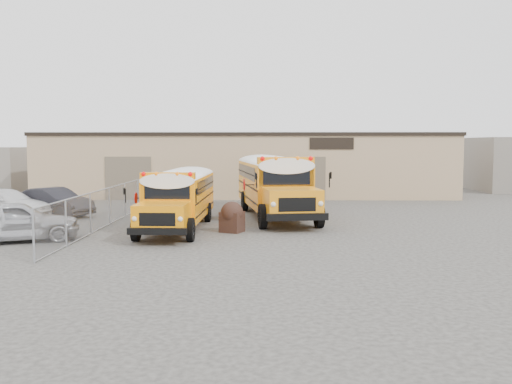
{
  "coord_description": "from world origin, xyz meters",
  "views": [
    {
      "loc": [
        1.53,
        -24.1,
        3.88
      ],
      "look_at": [
        1.05,
        2.8,
        1.6
      ],
      "focal_mm": 40.0,
      "sensor_mm": 36.0,
      "label": 1
    }
  ],
  "objects_px": {
    "school_bus_left": "(196,185)",
    "car_silver": "(16,221)",
    "school_bus_right": "(257,174)",
    "tarp_bundle": "(232,216)",
    "car_dark": "(54,202)",
    "car_white": "(6,204)"
  },
  "relations": [
    {
      "from": "school_bus_right",
      "to": "car_dark",
      "type": "distance_m",
      "value": 12.93
    },
    {
      "from": "car_dark",
      "to": "tarp_bundle",
      "type": "bearing_deg",
      "value": -89.6
    },
    {
      "from": "school_bus_left",
      "to": "school_bus_right",
      "type": "height_order",
      "value": "school_bus_right"
    },
    {
      "from": "car_dark",
      "to": "car_silver",
      "type": "bearing_deg",
      "value": -140.65
    },
    {
      "from": "school_bus_left",
      "to": "car_silver",
      "type": "bearing_deg",
      "value": -121.74
    },
    {
      "from": "car_silver",
      "to": "car_white",
      "type": "distance_m",
      "value": 8.0
    },
    {
      "from": "school_bus_left",
      "to": "car_dark",
      "type": "bearing_deg",
      "value": -167.33
    },
    {
      "from": "tarp_bundle",
      "to": "car_dark",
      "type": "xyz_separation_m",
      "value": [
        -9.88,
        5.41,
        0.07
      ]
    },
    {
      "from": "school_bus_left",
      "to": "car_dark",
      "type": "relative_size",
      "value": 2.02
    },
    {
      "from": "car_dark",
      "to": "school_bus_left",
      "type": "bearing_deg",
      "value": -48.24
    },
    {
      "from": "school_bus_right",
      "to": "tarp_bundle",
      "type": "distance_m",
      "value": 12.59
    },
    {
      "from": "tarp_bundle",
      "to": "car_silver",
      "type": "relative_size",
      "value": 0.28
    },
    {
      "from": "car_silver",
      "to": "car_dark",
      "type": "xyz_separation_m",
      "value": [
        -1.45,
        8.01,
        -0.06
      ]
    },
    {
      "from": "car_white",
      "to": "tarp_bundle",
      "type": "bearing_deg",
      "value": -94.11
    },
    {
      "from": "school_bus_right",
      "to": "car_dark",
      "type": "xyz_separation_m",
      "value": [
        -10.75,
        -7.1,
        -1.14
      ]
    },
    {
      "from": "school_bus_right",
      "to": "tarp_bundle",
      "type": "height_order",
      "value": "school_bus_right"
    },
    {
      "from": "school_bus_right",
      "to": "car_dark",
      "type": "bearing_deg",
      "value": -146.57
    },
    {
      "from": "school_bus_left",
      "to": "tarp_bundle",
      "type": "distance_m",
      "value": 7.54
    },
    {
      "from": "car_white",
      "to": "car_dark",
      "type": "bearing_deg",
      "value": -51.57
    },
    {
      "from": "school_bus_left",
      "to": "car_white",
      "type": "bearing_deg",
      "value": -165.08
    },
    {
      "from": "school_bus_left",
      "to": "car_white",
      "type": "distance_m",
      "value": 10.02
    },
    {
      "from": "school_bus_right",
      "to": "car_silver",
      "type": "xyz_separation_m",
      "value": [
        -9.3,
        -15.11,
        -1.08
      ]
    }
  ]
}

